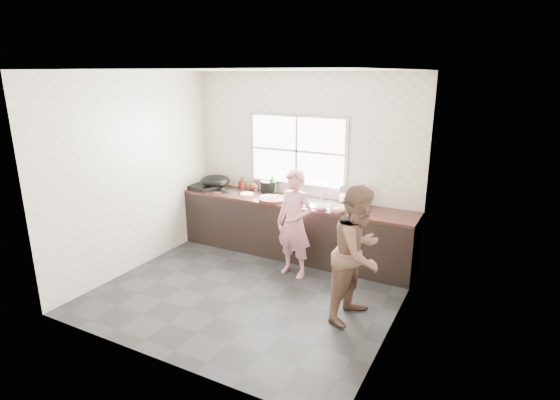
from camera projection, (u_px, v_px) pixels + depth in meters
The scene contains 30 objects.
floor at pixel (249, 291), 5.57m from camera, with size 3.60×3.20×0.01m, color #262628.
ceiling at pixel (245, 70), 4.81m from camera, with size 3.60×3.20×0.01m, color silver.
wall_back at pixel (304, 164), 6.55m from camera, with size 3.60×0.01×2.70m, color beige.
wall_left at pixel (135, 173), 5.99m from camera, with size 0.01×3.20×2.70m, color silver.
wall_right at pixel (400, 209), 4.38m from camera, with size 0.01×3.20×2.70m, color beige.
wall_front at pixel (151, 229), 3.82m from camera, with size 3.60×0.01×2.70m, color silver.
cabinet at pixel (294, 229), 6.55m from camera, with size 3.60×0.62×0.82m, color black.
countertop at pixel (294, 202), 6.43m from camera, with size 3.60×0.64×0.04m, color #331915.
sink at pixel (316, 204), 6.26m from camera, with size 0.55×0.45×0.02m, color silver.
faucet at pixel (322, 191), 6.39m from camera, with size 0.02×0.02×0.30m, color silver.
window_frame at pixel (297, 151), 6.53m from camera, with size 1.60×0.05×1.10m, color #9EA0A5.
window_glazing at pixel (297, 151), 6.51m from camera, with size 1.50×0.01×1.00m, color white.
woman at pixel (295, 227), 5.83m from camera, with size 0.50×0.33×1.37m, color pink.
person_side at pixel (358, 253), 4.77m from camera, with size 0.75×0.58×1.54m, color brown.
cutting_board at pixel (273, 199), 6.42m from camera, with size 0.44×0.44×0.04m, color #321913.
cleaver at pixel (269, 197), 6.44m from camera, with size 0.18×0.09×0.01m, color silver.
bowl_mince at pixel (267, 198), 6.47m from camera, with size 0.21×0.21×0.05m, color silver.
bowl_crabs at pixel (337, 210), 5.90m from camera, with size 0.20×0.20×0.06m, color white.
bowl_held at pixel (321, 207), 6.00m from camera, with size 0.22×0.22×0.07m, color silver.
black_pot at pixel (269, 187), 6.84m from camera, with size 0.26×0.26×0.18m, color black.
plate_food at pixel (247, 194), 6.76m from camera, with size 0.21×0.21×0.02m, color white.
bottle_green at pixel (273, 183), 6.79m from camera, with size 0.13×0.13×0.33m, color #3B7927.
bottle_brown_tall at pixel (242, 184), 7.02m from camera, with size 0.08×0.08×0.18m, color #4B1E12.
bottle_brown_short at pixel (253, 186), 6.97m from camera, with size 0.12×0.12×0.15m, color #4E1C13.
glass_jar at pixel (256, 188), 6.96m from camera, with size 0.06×0.06×0.09m, color silver.
burner at pixel (204, 187), 7.09m from camera, with size 0.41×0.41×0.06m, color black.
wok at pixel (215, 181), 7.00m from camera, with size 0.47×0.47×0.18m, color black.
dish_rack at pixel (355, 194), 6.20m from camera, with size 0.40×0.28×0.30m, color silver.
pot_lid_left at pixel (218, 190), 6.98m from camera, with size 0.25×0.25×0.01m, color #ACAEB3.
pot_lid_right at pixel (230, 192), 6.87m from camera, with size 0.25×0.25×0.01m, color silver.
Camera 1 is at (2.68, -4.26, 2.67)m, focal length 28.00 mm.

